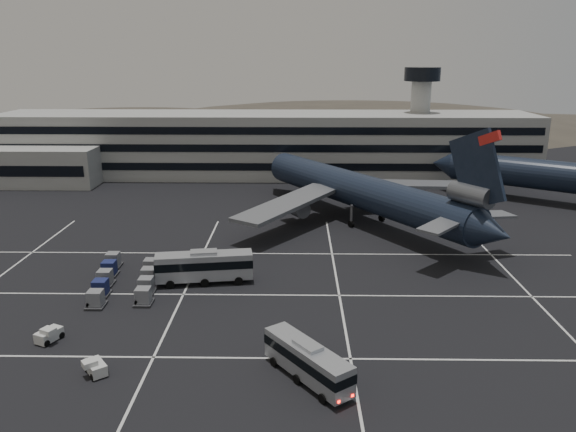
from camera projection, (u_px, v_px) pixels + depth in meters
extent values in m
plane|color=black|center=(231.00, 310.00, 60.78)|extent=(260.00, 260.00, 0.00)
cube|color=silver|center=(219.00, 358.00, 51.17)|extent=(90.00, 0.25, 0.01)
cube|color=silver|center=(235.00, 295.00, 64.62)|extent=(90.00, 0.25, 0.01)
cube|color=silver|center=(246.00, 253.00, 78.08)|extent=(90.00, 0.25, 0.01)
cube|color=silver|center=(187.00, 288.00, 66.64)|extent=(0.25, 55.00, 0.01)
cube|color=silver|center=(338.00, 288.00, 66.36)|extent=(0.25, 55.00, 0.01)
cube|color=silver|center=(525.00, 290.00, 66.02)|extent=(0.25, 55.00, 0.01)
cube|color=gray|center=(266.00, 144.00, 128.04)|extent=(120.00, 18.00, 14.00)
cube|color=black|center=(264.00, 167.00, 120.31)|extent=(118.00, 0.20, 1.60)
cube|color=black|center=(264.00, 148.00, 119.20)|extent=(118.00, 0.20, 1.60)
cube|color=black|center=(264.00, 131.00, 118.18)|extent=(118.00, 0.20, 1.60)
cube|color=gray|center=(26.00, 167.00, 118.10)|extent=(30.00, 10.00, 8.00)
cylinder|color=gray|center=(419.00, 126.00, 128.32)|extent=(4.40, 4.40, 22.00)
cylinder|color=black|center=(422.00, 74.00, 125.14)|extent=(8.00, 8.00, 3.00)
ellipsoid|color=#38332B|center=(132.00, 150.00, 227.97)|extent=(196.00, 140.00, 32.00)
ellipsoid|color=#38332B|center=(353.00, 158.00, 227.41)|extent=(252.00, 180.00, 44.00)
ellipsoid|color=#38332B|center=(553.00, 147.00, 224.94)|extent=(168.00, 120.00, 24.00)
cylinder|color=black|center=(360.00, 191.00, 91.79)|extent=(30.70, 43.39, 5.60)
cone|color=black|center=(278.00, 165.00, 113.18)|extent=(7.14, 6.82, 5.60)
cone|color=black|center=(494.00, 233.00, 70.16)|extent=(6.94, 6.93, 5.04)
cube|color=black|center=(477.00, 170.00, 70.97)|extent=(5.55, 8.24, 10.97)
cube|color=red|center=(490.00, 138.00, 68.59)|extent=(2.21, 3.01, 2.24)
cylinder|color=#595B60|center=(471.00, 194.00, 72.29)|extent=(5.52, 6.51, 2.70)
cube|color=slate|center=(443.00, 224.00, 71.54)|extent=(7.58, 7.56, 0.87)
cube|color=slate|center=(487.00, 215.00, 75.80)|extent=(8.15, 5.66, 0.87)
cube|color=slate|center=(289.00, 203.00, 87.30)|extent=(17.18, 21.15, 1.75)
cylinder|color=#595B60|center=(295.00, 207.00, 91.74)|extent=(5.25, 6.09, 2.70)
cube|color=slate|center=(408.00, 184.00, 99.99)|extent=(22.64, 9.52, 1.75)
cylinder|color=#595B60|center=(383.00, 192.00, 101.38)|extent=(5.25, 6.09, 2.70)
cylinder|color=slate|center=(308.00, 190.00, 105.16)|extent=(0.44, 0.44, 3.00)
cylinder|color=black|center=(307.00, 199.00, 105.61)|extent=(1.02, 1.20, 1.10)
cylinder|color=slate|center=(351.00, 214.00, 89.36)|extent=(0.44, 0.44, 3.00)
cylinder|color=black|center=(351.00, 224.00, 89.82)|extent=(1.02, 1.20, 1.10)
cylinder|color=slate|center=(382.00, 209.00, 92.61)|extent=(0.44, 0.44, 3.00)
cylinder|color=black|center=(382.00, 218.00, 93.07)|extent=(1.02, 1.20, 1.10)
cone|color=black|center=(443.00, 164.00, 114.48)|extent=(6.85, 7.16, 5.60)
cube|color=#999DA1|center=(308.00, 361.00, 47.26)|extent=(7.61, 9.13, 2.66)
cube|color=black|center=(308.00, 357.00, 47.17)|extent=(7.69, 9.21, 0.84)
cube|color=#999DA1|center=(308.00, 345.00, 46.85)|extent=(2.73, 2.98, 0.31)
cylinder|color=black|center=(323.00, 399.00, 44.36)|extent=(0.74, 0.85, 0.85)
cylinder|color=black|center=(344.00, 389.00, 45.61)|extent=(0.74, 0.85, 0.85)
cylinder|color=black|center=(297.00, 379.00, 47.02)|extent=(0.74, 0.85, 0.85)
cylinder|color=black|center=(318.00, 371.00, 48.27)|extent=(0.74, 0.85, 0.85)
cylinder|color=black|center=(274.00, 362.00, 49.67)|extent=(0.74, 0.85, 0.85)
cylinder|color=black|center=(294.00, 354.00, 50.92)|extent=(0.74, 0.85, 0.85)
cube|color=#FF0C05|center=(339.00, 402.00, 43.33)|extent=(0.22, 0.19, 0.19)
cube|color=#FF0C05|center=(353.00, 396.00, 44.13)|extent=(0.22, 0.19, 0.19)
cube|color=#999DA1|center=(204.00, 266.00, 67.51)|extent=(11.80, 4.31, 3.15)
cube|color=black|center=(204.00, 263.00, 67.41)|extent=(11.87, 4.38, 1.00)
cube|color=#999DA1|center=(204.00, 252.00, 67.02)|extent=(3.36, 2.13, 0.37)
cylinder|color=black|center=(239.00, 281.00, 67.24)|extent=(1.05, 0.48, 1.01)
cylinder|color=black|center=(238.00, 273.00, 69.73)|extent=(1.05, 0.48, 1.01)
cylinder|color=black|center=(205.00, 283.00, 66.72)|extent=(1.05, 0.48, 1.01)
cylinder|color=black|center=(205.00, 275.00, 69.22)|extent=(1.05, 0.48, 1.01)
cylinder|color=black|center=(170.00, 285.00, 66.20)|extent=(1.05, 0.48, 1.01)
cylinder|color=black|center=(172.00, 276.00, 68.70)|extent=(1.05, 0.48, 1.01)
cube|color=silver|center=(49.00, 335.00, 54.05)|extent=(2.27, 2.83, 1.02)
cube|color=silver|center=(43.00, 331.00, 53.37)|extent=(1.56, 1.44, 0.57)
cylinder|color=black|center=(37.00, 341.00, 53.60)|extent=(0.49, 0.68, 0.63)
cylinder|color=black|center=(46.00, 343.00, 53.09)|extent=(0.49, 0.68, 0.63)
cylinder|color=black|center=(52.00, 333.00, 55.17)|extent=(0.49, 0.68, 0.63)
cylinder|color=black|center=(61.00, 335.00, 54.66)|extent=(0.49, 0.68, 0.63)
cube|color=silver|center=(96.00, 367.00, 48.48)|extent=(2.48, 2.68, 0.97)
cube|color=silver|center=(97.00, 363.00, 47.88)|extent=(1.54, 1.50, 0.54)
cylinder|color=black|center=(93.00, 377.00, 47.55)|extent=(0.56, 0.62, 0.61)
cylinder|color=black|center=(107.00, 373.00, 48.24)|extent=(0.56, 0.62, 0.61)
cylinder|color=black|center=(86.00, 368.00, 48.89)|extent=(0.56, 0.62, 0.61)
cylinder|color=black|center=(100.00, 364.00, 49.57)|extent=(0.56, 0.62, 0.61)
cube|color=#2D2D30|center=(96.00, 305.00, 61.52)|extent=(2.27, 2.52, 0.18)
cylinder|color=black|center=(96.00, 306.00, 61.53)|extent=(0.10, 0.20, 0.20)
cube|color=gray|center=(95.00, 298.00, 61.27)|extent=(1.81, 1.81, 1.63)
cube|color=#2D2D30|center=(144.00, 303.00, 62.20)|extent=(2.27, 2.52, 0.18)
cylinder|color=black|center=(144.00, 303.00, 62.22)|extent=(0.10, 0.20, 0.20)
cube|color=gray|center=(143.00, 295.00, 61.95)|extent=(1.81, 1.81, 1.63)
cube|color=#2D2D30|center=(101.00, 294.00, 64.43)|extent=(2.27, 2.52, 0.18)
cylinder|color=black|center=(101.00, 295.00, 64.45)|extent=(0.10, 0.20, 0.20)
cube|color=#161E4F|center=(100.00, 287.00, 64.18)|extent=(1.81, 1.81, 1.63)
cube|color=#2D2D30|center=(147.00, 292.00, 65.12)|extent=(2.27, 2.52, 0.18)
cylinder|color=black|center=(147.00, 292.00, 65.14)|extent=(0.10, 0.20, 0.20)
cube|color=gray|center=(146.00, 284.00, 64.87)|extent=(1.81, 1.81, 1.63)
cube|color=#2D2D30|center=(106.00, 284.00, 67.35)|extent=(2.27, 2.52, 0.18)
cylinder|color=black|center=(106.00, 284.00, 67.37)|extent=(0.10, 0.20, 0.20)
cube|color=gray|center=(105.00, 277.00, 67.10)|extent=(1.81, 1.81, 1.63)
cube|color=#2D2D30|center=(149.00, 281.00, 68.04)|extent=(2.27, 2.52, 0.18)
cylinder|color=black|center=(149.00, 282.00, 68.05)|extent=(0.10, 0.20, 0.20)
cube|color=gray|center=(149.00, 274.00, 67.79)|extent=(1.81, 1.81, 1.63)
cube|color=#2D2D30|center=(110.00, 274.00, 70.27)|extent=(2.27, 2.52, 0.18)
cylinder|color=black|center=(110.00, 275.00, 70.29)|extent=(0.10, 0.20, 0.20)
cube|color=#161E4F|center=(109.00, 267.00, 70.02)|extent=(1.81, 1.81, 1.63)
cube|color=#2D2D30|center=(151.00, 272.00, 70.95)|extent=(2.27, 2.52, 0.18)
cylinder|color=black|center=(152.00, 273.00, 70.97)|extent=(0.10, 0.20, 0.20)
cube|color=gray|center=(151.00, 265.00, 70.70)|extent=(1.81, 1.81, 1.63)
cube|color=#2D2D30|center=(114.00, 265.00, 73.19)|extent=(2.27, 2.52, 0.18)
cylinder|color=black|center=(114.00, 266.00, 73.20)|extent=(0.10, 0.20, 0.20)
cube|color=gray|center=(113.00, 259.00, 72.93)|extent=(1.81, 1.81, 1.63)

